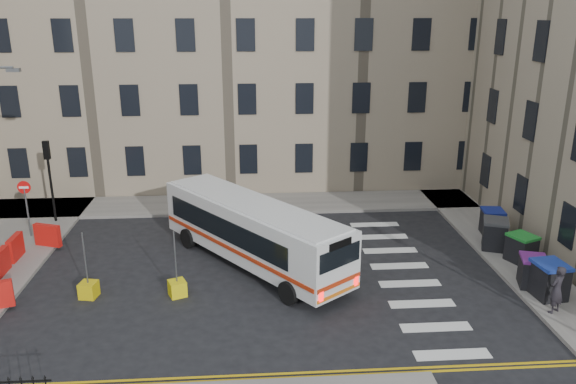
{
  "coord_description": "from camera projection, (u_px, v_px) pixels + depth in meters",
  "views": [
    {
      "loc": [
        -2.18,
        -20.69,
        10.24
      ],
      "look_at": [
        -0.61,
        1.58,
        3.0
      ],
      "focal_mm": 35.0,
      "sensor_mm": 36.0,
      "label": 1
    }
  ],
  "objects": [
    {
      "name": "ground",
      "position": [
        306.0,
        273.0,
        22.94
      ],
      "size": [
        120.0,
        120.0,
        0.0
      ],
      "primitive_type": "plane",
      "color": "black",
      "rests_on": "ground"
    },
    {
      "name": "pavement_north",
      "position": [
        181.0,
        205.0,
        30.68
      ],
      "size": [
        36.0,
        3.2,
        0.15
      ],
      "primitive_type": "cube",
      "color": "slate",
      "rests_on": "ground"
    },
    {
      "name": "pavement_east",
      "position": [
        481.0,
        229.0,
        27.31
      ],
      "size": [
        2.4,
        26.0,
        0.15
      ],
      "primitive_type": "cube",
      "color": "slate",
      "rests_on": "ground"
    },
    {
      "name": "terrace_north",
      "position": [
        169.0,
        38.0,
        34.52
      ],
      "size": [
        38.3,
        10.8,
        17.2
      ],
      "color": "gray",
      "rests_on": "ground"
    },
    {
      "name": "traffic_light_nw",
      "position": [
        49.0,
        169.0,
        27.42
      ],
      "size": [
        0.28,
        0.22,
        4.1
      ],
      "color": "black",
      "rests_on": "pavement_west"
    },
    {
      "name": "no_entry_north",
      "position": [
        25.0,
        197.0,
        25.73
      ],
      "size": [
        0.6,
        0.08,
        3.0
      ],
      "color": "#595B5E",
      "rests_on": "pavement_west"
    },
    {
      "name": "roadworks_barriers",
      "position": [
        10.0,
        262.0,
        22.42
      ],
      "size": [
        1.66,
        6.26,
        1.0
      ],
      "color": "red",
      "rests_on": "pavement_west"
    },
    {
      "name": "bus",
      "position": [
        252.0,
        230.0,
        23.28
      ],
      "size": [
        7.81,
        9.25,
        2.71
      ],
      "rotation": [
        0.0,
        0.0,
        0.65
      ],
      "color": "silver",
      "rests_on": "ground"
    },
    {
      "name": "wheelie_bin_a",
      "position": [
        549.0,
        280.0,
        20.59
      ],
      "size": [
        1.19,
        1.33,
        1.34
      ],
      "rotation": [
        0.0,
        0.0,
        0.11
      ],
      "color": "black",
      "rests_on": "pavement_east"
    },
    {
      "name": "wheelie_bin_b",
      "position": [
        532.0,
        271.0,
        21.41
      ],
      "size": [
        1.21,
        1.31,
        1.2
      ],
      "rotation": [
        0.0,
        0.0,
        -0.29
      ],
      "color": "black",
      "rests_on": "pavement_east"
    },
    {
      "name": "wheelie_bin_c",
      "position": [
        521.0,
        248.0,
        23.5
      ],
      "size": [
        1.28,
        1.36,
        1.19
      ],
      "rotation": [
        0.0,
        0.0,
        0.4
      ],
      "color": "black",
      "rests_on": "pavement_east"
    },
    {
      "name": "wheelie_bin_d",
      "position": [
        495.0,
        234.0,
        24.83
      ],
      "size": [
        1.42,
        1.51,
        1.33
      ],
      "rotation": [
        0.0,
        0.0,
        -0.38
      ],
      "color": "black",
      "rests_on": "pavement_east"
    },
    {
      "name": "wheelie_bin_e",
      "position": [
        492.0,
        222.0,
        26.39
      ],
      "size": [
        1.09,
        1.21,
        1.21
      ],
      "rotation": [
        0.0,
        0.0,
        -0.14
      ],
      "color": "black",
      "rests_on": "pavement_east"
    },
    {
      "name": "pedestrian",
      "position": [
        557.0,
        290.0,
        19.43
      ],
      "size": [
        0.76,
        0.69,
        1.75
      ],
      "primitive_type": "imported",
      "rotation": [
        0.0,
        0.0,
        3.68
      ],
      "color": "black",
      "rests_on": "pavement_east"
    },
    {
      "name": "bollard_yellow",
      "position": [
        89.0,
        290.0,
        20.95
      ],
      "size": [
        0.7,
        0.7,
        0.6
      ],
      "primitive_type": "cube",
      "rotation": [
        0.0,
        0.0,
        -0.19
      ],
      "color": "gold",
      "rests_on": "ground"
    },
    {
      "name": "bollard_chevron",
      "position": [
        177.0,
        288.0,
        21.06
      ],
      "size": [
        0.78,
        0.78,
        0.6
      ],
      "primitive_type": "cube",
      "rotation": [
        0.0,
        0.0,
        0.39
      ],
      "color": "#DAC60C",
      "rests_on": "ground"
    }
  ]
}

